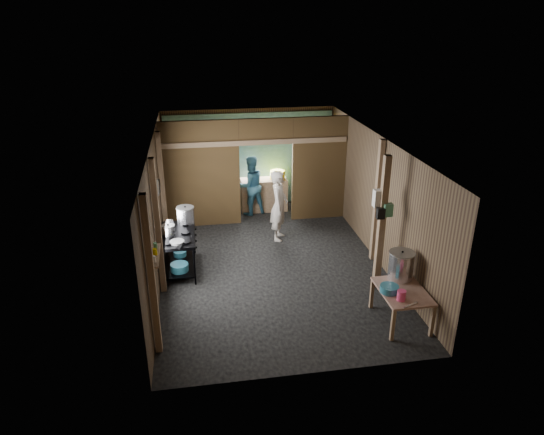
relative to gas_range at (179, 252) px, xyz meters
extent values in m
cube|color=black|center=(1.88, 0.05, -0.41)|extent=(4.50, 7.00, 0.00)
cube|color=#4C4843|center=(1.88, 0.05, 2.19)|extent=(4.50, 7.00, 0.00)
cube|color=brown|center=(1.88, 3.55, 0.89)|extent=(4.50, 0.00, 2.60)
cube|color=brown|center=(1.88, -3.45, 0.89)|extent=(4.50, 0.00, 2.60)
cube|color=brown|center=(-0.37, 0.05, 0.89)|extent=(0.00, 7.00, 2.60)
cube|color=brown|center=(4.13, 0.05, 0.89)|extent=(0.00, 7.00, 2.60)
cube|color=brown|center=(0.55, 2.25, 0.89)|extent=(1.85, 0.10, 2.60)
cube|color=brown|center=(3.46, 2.25, 0.89)|extent=(1.35, 0.10, 2.60)
cube|color=brown|center=(2.13, 2.25, 1.89)|extent=(1.30, 0.10, 0.60)
cube|color=#6CA6A4|center=(1.88, 3.49, 0.84)|extent=(4.40, 0.06, 2.50)
cube|color=#A07C5C|center=(2.18, 3.00, 0.02)|extent=(1.20, 0.50, 0.85)
cylinder|color=silver|center=(2.13, 3.45, 1.49)|extent=(0.20, 0.03, 0.20)
cube|color=#A07C5C|center=(-0.30, -2.55, 0.89)|extent=(0.10, 0.12, 2.60)
cube|color=#A07C5C|center=(-0.30, -0.75, 0.89)|extent=(0.10, 0.12, 2.60)
cube|color=#A07C5C|center=(-0.30, 1.25, 0.89)|extent=(0.10, 0.12, 2.60)
cube|color=#A07C5C|center=(4.06, -0.15, 0.89)|extent=(0.10, 0.12, 2.60)
cube|color=#A07C5C|center=(3.73, -1.25, 0.89)|extent=(0.12, 0.12, 2.60)
cube|color=#A07C5C|center=(1.88, 2.20, 1.64)|extent=(4.40, 0.12, 0.12)
cylinder|color=gray|center=(-0.33, 0.45, 1.24)|extent=(0.03, 0.34, 0.34)
cylinder|color=black|center=(-0.33, 0.85, 1.14)|extent=(0.03, 0.30, 0.30)
cube|color=#A07C5C|center=(-0.27, -2.05, 0.99)|extent=(0.14, 0.80, 0.03)
cylinder|color=silver|center=(-0.27, -2.30, 1.06)|extent=(0.07, 0.07, 0.10)
cylinder|color=#E6C503|center=(-0.27, -2.05, 1.06)|extent=(0.08, 0.08, 0.10)
cylinder|color=#498E66|center=(-0.27, -1.83, 1.06)|extent=(0.06, 0.06, 0.10)
cube|color=silver|center=(3.68, -1.17, 1.37)|extent=(0.22, 0.15, 0.32)
cube|color=#498E66|center=(3.80, -1.31, 1.19)|extent=(0.16, 0.12, 0.24)
cube|color=black|center=(3.66, -1.33, 1.14)|extent=(0.14, 0.10, 0.20)
cylinder|color=silver|center=(-0.17, 0.44, 0.46)|extent=(0.17, 0.17, 0.11)
cylinder|color=teal|center=(0.00, -0.32, -0.18)|extent=(0.35, 0.35, 0.15)
cylinder|color=teal|center=(0.00, 0.33, -0.20)|extent=(0.27, 0.27, 0.11)
cylinder|color=teal|center=(3.47, -2.43, 0.26)|extent=(0.33, 0.33, 0.12)
cylinder|color=#E84074|center=(3.56, -2.70, 0.28)|extent=(0.17, 0.17, 0.17)
cube|color=silver|center=(3.65, -2.87, 0.20)|extent=(0.29, 0.14, 0.01)
cylinder|color=#E6C503|center=(2.54, 3.00, 0.55)|extent=(0.39, 0.39, 0.22)
cylinder|color=#A2172D|center=(1.90, 3.00, 0.51)|extent=(0.11, 0.11, 0.13)
imported|color=beige|center=(2.26, 1.16, 0.41)|extent=(0.56, 0.69, 1.65)
imported|color=#346C87|center=(1.80, 2.78, 0.37)|extent=(0.90, 0.79, 1.55)
camera|label=1|loc=(0.44, -8.91, 4.45)|focal=31.97mm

